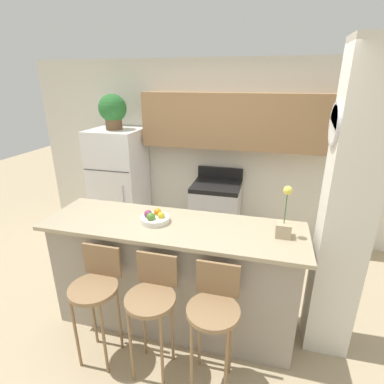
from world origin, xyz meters
name	(u,v)px	position (x,y,z in m)	size (l,w,h in m)	color
ground_plane	(175,320)	(0.00, 0.00, 0.00)	(14.00, 14.00, 0.00)	tan
wall_back	(224,140)	(0.14, 1.92, 1.47)	(5.60, 0.38, 2.55)	silver
pillar_right	(346,215)	(1.39, 0.12, 1.28)	(0.38, 0.32, 2.55)	silver
counter_bar	(173,275)	(0.00, 0.00, 0.54)	(2.32, 0.70, 1.08)	gray
refrigerator	(119,183)	(-1.38, 1.61, 0.80)	(0.73, 0.68, 1.61)	white
stove_range	(216,213)	(0.10, 1.65, 0.46)	(0.66, 0.62, 1.07)	silver
bar_stool_left	(96,288)	(-0.48, -0.52, 0.69)	(0.39, 0.39, 1.01)	olive
bar_stool_mid	(152,299)	(0.00, -0.52, 0.69)	(0.39, 0.39, 1.01)	olive
bar_stool_right	(214,310)	(0.48, -0.52, 0.69)	(0.39, 0.39, 1.01)	olive
potted_plant_on_fridge	(113,110)	(-1.38, 1.61, 1.87)	(0.38, 0.38, 0.48)	brown
orchid_vase	(284,223)	(0.94, 0.03, 1.19)	(0.12, 0.12, 0.43)	tan
fruit_bowl	(155,218)	(-0.17, 0.01, 1.11)	(0.26, 0.26, 0.11)	silver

